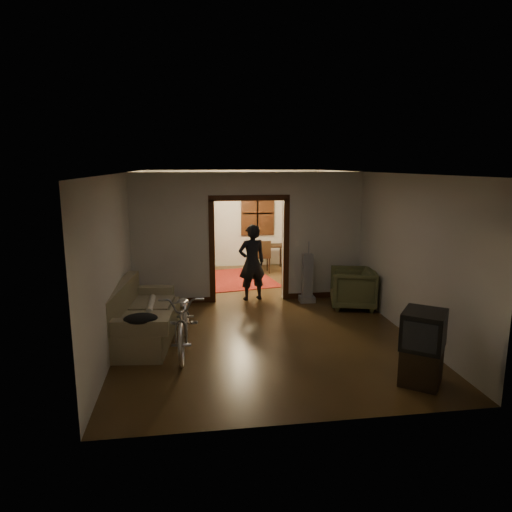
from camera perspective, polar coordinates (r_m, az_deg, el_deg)
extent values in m
cube|color=#322110|center=(9.49, -0.26, -6.76)|extent=(5.00, 8.50, 0.01)
cube|color=white|center=(9.02, -0.28, 10.39)|extent=(5.00, 8.50, 0.01)
cube|color=beige|center=(13.33, -2.82, 4.67)|extent=(5.00, 0.02, 2.80)
cube|color=beige|center=(9.15, -15.97, 1.15)|extent=(0.02, 8.50, 2.80)
cube|color=beige|center=(9.81, 14.35, 1.90)|extent=(0.02, 8.50, 2.80)
cube|color=beige|center=(9.88, -0.88, 2.33)|extent=(5.00, 0.14, 2.80)
cube|color=#32180B|center=(9.94, -0.87, 0.62)|extent=(1.74, 0.20, 2.32)
cube|color=black|center=(13.36, 0.19, 5.34)|extent=(0.98, 0.06, 1.28)
sphere|color=#FFE0A5|center=(11.51, -2.03, 8.36)|extent=(0.24, 0.24, 0.24)
cube|color=silver|center=(10.02, 5.15, 1.54)|extent=(0.08, 0.01, 0.12)
cube|color=#77704F|center=(8.06, -13.86, -6.81)|extent=(1.18, 2.21, 0.97)
cylinder|color=beige|center=(8.32, -12.99, -5.87)|extent=(0.11, 0.88, 0.11)
ellipsoid|color=black|center=(7.13, -14.22, -7.59)|extent=(0.51, 0.38, 0.15)
imported|color=silver|center=(7.50, -8.98, -7.80)|extent=(0.75, 1.96, 1.02)
imported|color=brown|center=(9.77, 11.98, -3.95)|extent=(1.10, 1.09, 0.83)
cube|color=black|center=(6.81, 19.94, -12.73)|extent=(0.74, 0.75, 0.51)
cube|color=black|center=(6.62, 20.24, -8.64)|extent=(0.78, 0.80, 0.51)
cube|color=gray|center=(9.95, 6.44, -2.76)|extent=(0.39, 0.34, 1.07)
imported|color=black|center=(10.01, -0.52, -0.81)|extent=(0.68, 0.52, 1.68)
cube|color=maroon|center=(11.99, -2.40, -2.86)|extent=(2.12, 2.55, 0.02)
cube|color=#1F2F1C|center=(12.86, -8.75, 1.88)|extent=(0.95, 0.68, 1.72)
sphere|color=#1E5972|center=(12.73, -8.89, 6.67)|extent=(0.28, 0.28, 0.28)
cube|color=black|center=(13.11, 1.49, -0.13)|extent=(0.95, 0.57, 0.68)
cube|color=black|center=(12.61, 0.78, -0.04)|extent=(0.41, 0.41, 0.91)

